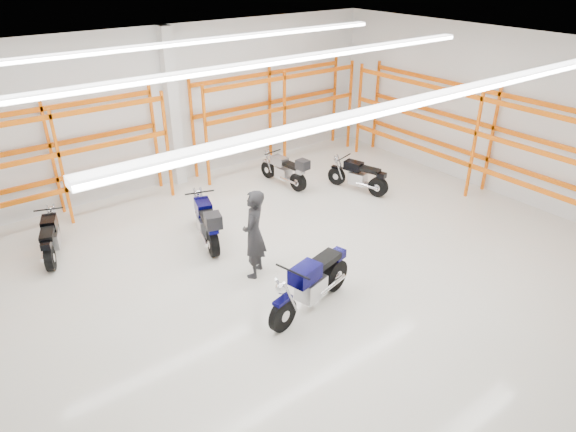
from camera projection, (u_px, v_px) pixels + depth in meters
ground at (298, 266)px, 11.45m from camera, size 14.00×14.00×0.00m
room_shell at (298, 123)px, 9.95m from camera, size 14.02×12.02×4.51m
motorcycle_main at (314, 283)px, 9.95m from camera, size 2.30×0.89×1.15m
motorcycle_back_a at (51, 239)px, 11.63m from camera, size 0.89×1.87×0.95m
motorcycle_back_b at (207, 223)px, 12.08m from camera, size 0.99×2.21×1.15m
motorcycle_back_c at (287, 171)px, 15.10m from camera, size 0.62×1.95×1.00m
motorcycle_back_d at (360, 177)px, 14.79m from camera, size 0.81×1.89×0.95m
standing_man at (254, 234)px, 10.73m from camera, size 0.85×0.83×1.98m
structural_column at (173, 109)px, 14.54m from camera, size 0.32×0.32×4.50m
pallet_racking_back_left at (55, 153)px, 12.71m from camera, size 5.67×0.87×3.00m
pallet_racking_back_right at (277, 108)px, 16.32m from camera, size 5.67×0.87×3.00m
pallet_racking_side at (485, 132)px, 14.06m from camera, size 0.87×9.07×3.00m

